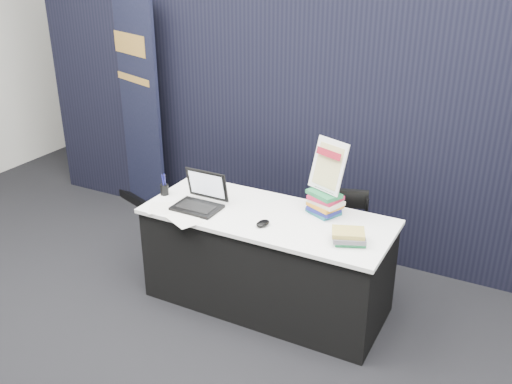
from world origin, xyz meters
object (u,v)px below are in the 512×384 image
object	(u,v)px
display_table	(267,260)
laptop	(200,199)
book_stack_tall	(325,203)
pullup_banner	(135,117)
book_stack_short	(350,237)
stacking_chair	(335,241)
info_sign	(328,166)

from	to	relation	value
display_table	laptop	xyz separation A→B (m)	(-0.50, -0.11, 0.43)
book_stack_tall	pullup_banner	world-z (taller)	pullup_banner
book_stack_short	stacking_chair	distance (m)	0.62
laptop	info_sign	world-z (taller)	info_sign
info_sign	stacking_chair	size ratio (longest dim) A/B	0.45
book_stack_short	laptop	bearing A→B (deg)	179.40
book_stack_tall	book_stack_short	bearing A→B (deg)	-46.77
display_table	pullup_banner	size ratio (longest dim) A/B	0.84
info_sign	pullup_banner	world-z (taller)	pullup_banner
info_sign	pullup_banner	distance (m)	2.40
info_sign	book_stack_tall	bearing A→B (deg)	-67.65
display_table	laptop	world-z (taller)	laptop
book_stack_tall	book_stack_short	distance (m)	0.44
laptop	pullup_banner	size ratio (longest dim) A/B	0.16
book_stack_short	pullup_banner	distance (m)	2.80
info_sign	stacking_chair	xyz separation A→B (m)	(0.05, 0.11, -0.64)
display_table	stacking_chair	xyz separation A→B (m)	(0.40, 0.34, 0.09)
laptop	info_sign	xyz separation A→B (m)	(0.86, 0.34, 0.30)
stacking_chair	display_table	bearing A→B (deg)	-156.87
laptop	book_stack_short	world-z (taller)	laptop
info_sign	stacking_chair	world-z (taller)	info_sign
book_stack_short	pullup_banner	world-z (taller)	pullup_banner
laptop	book_stack_short	distance (m)	1.16
stacking_chair	info_sign	bearing A→B (deg)	-129.51
display_table	pullup_banner	distance (m)	2.22
laptop	book_stack_short	bearing A→B (deg)	-0.26
book_stack_short	display_table	bearing A→B (deg)	169.65
laptop	pullup_banner	xyz separation A→B (m)	(-1.43, 1.06, 0.14)
display_table	info_sign	xyz separation A→B (m)	(0.36, 0.23, 0.73)
laptop	book_stack_tall	size ratio (longest dim) A/B	1.29
pullup_banner	stacking_chair	size ratio (longest dim) A/B	2.55
book_stack_tall	book_stack_short	world-z (taller)	book_stack_tall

